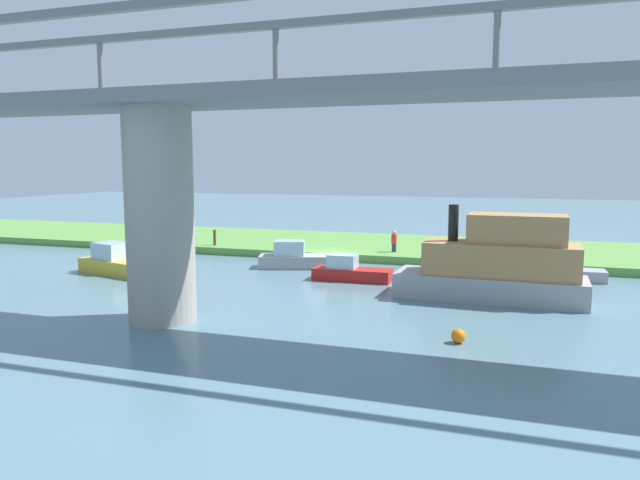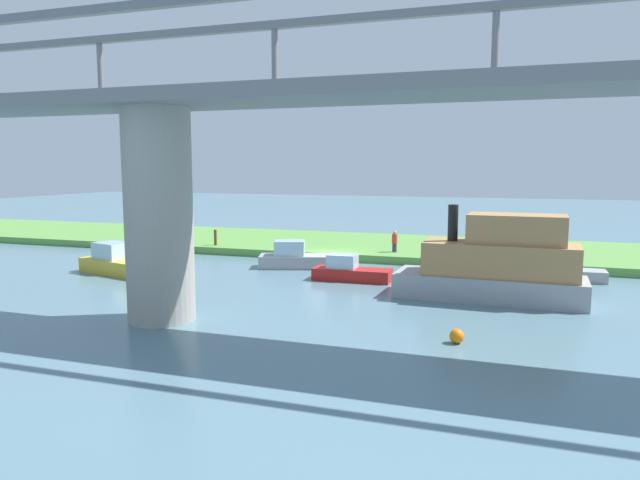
{
  "view_description": "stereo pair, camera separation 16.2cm",
  "coord_description": "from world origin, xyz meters",
  "px_view_note": "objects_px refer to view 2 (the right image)",
  "views": [
    {
      "loc": [
        -11.55,
        35.17,
        6.02
      ],
      "look_at": [
        -1.24,
        5.0,
        2.0
      ],
      "focal_mm": 33.17,
      "sensor_mm": 36.0,
      "label": 1
    },
    {
      "loc": [
        -11.71,
        35.11,
        6.02
      ],
      "look_at": [
        -1.24,
        5.0,
        2.0
      ],
      "focal_mm": 33.17,
      "sensor_mm": 36.0,
      "label": 2
    }
  ],
  "objects_px": {
    "person_on_bank": "(395,241)",
    "mooring_post": "(215,237)",
    "skiff_small": "(496,265)",
    "riverboat_paddlewheel": "(564,272)",
    "houseboat_blue": "(298,258)",
    "bridge_pylon": "(159,216)",
    "motorboat_red": "(350,271)",
    "marker_buoy": "(457,336)",
    "pontoon_yellow": "(119,263)"
  },
  "relations": [
    {
      "from": "riverboat_paddlewheel",
      "to": "skiff_small",
      "type": "bearing_deg",
      "value": 61.52
    },
    {
      "from": "houseboat_blue",
      "to": "marker_buoy",
      "type": "bearing_deg",
      "value": 130.77
    },
    {
      "from": "pontoon_yellow",
      "to": "riverboat_paddlewheel",
      "type": "relative_size",
      "value": 1.39
    },
    {
      "from": "person_on_bank",
      "to": "marker_buoy",
      "type": "bearing_deg",
      "value": 108.74
    },
    {
      "from": "riverboat_paddlewheel",
      "to": "marker_buoy",
      "type": "height_order",
      "value": "riverboat_paddlewheel"
    },
    {
      "from": "motorboat_red",
      "to": "riverboat_paddlewheel",
      "type": "distance_m",
      "value": 11.33
    },
    {
      "from": "motorboat_red",
      "to": "person_on_bank",
      "type": "bearing_deg",
      "value": -95.87
    },
    {
      "from": "marker_buoy",
      "to": "bridge_pylon",
      "type": "bearing_deg",
      "value": 3.41
    },
    {
      "from": "marker_buoy",
      "to": "riverboat_paddlewheel",
      "type": "bearing_deg",
      "value": -107.19
    },
    {
      "from": "mooring_post",
      "to": "bridge_pylon",
      "type": "bearing_deg",
      "value": 112.62
    },
    {
      "from": "skiff_small",
      "to": "marker_buoy",
      "type": "bearing_deg",
      "value": 83.07
    },
    {
      "from": "bridge_pylon",
      "to": "houseboat_blue",
      "type": "height_order",
      "value": "bridge_pylon"
    },
    {
      "from": "skiff_small",
      "to": "houseboat_blue",
      "type": "height_order",
      "value": "skiff_small"
    },
    {
      "from": "motorboat_red",
      "to": "pontoon_yellow",
      "type": "height_order",
      "value": "pontoon_yellow"
    },
    {
      "from": "skiff_small",
      "to": "motorboat_red",
      "type": "xyz_separation_m",
      "value": [
        7.48,
        -2.2,
        -1.09
      ]
    },
    {
      "from": "person_on_bank",
      "to": "mooring_post",
      "type": "bearing_deg",
      "value": 4.01
    },
    {
      "from": "houseboat_blue",
      "to": "pontoon_yellow",
      "type": "xyz_separation_m",
      "value": [
        8.86,
        5.06,
        0.04
      ]
    },
    {
      "from": "person_on_bank",
      "to": "motorboat_red",
      "type": "xyz_separation_m",
      "value": [
        0.78,
        7.56,
        -0.71
      ]
    },
    {
      "from": "skiff_small",
      "to": "houseboat_blue",
      "type": "distance_m",
      "value": 12.55
    },
    {
      "from": "riverboat_paddlewheel",
      "to": "houseboat_blue",
      "type": "bearing_deg",
      "value": 3.85
    },
    {
      "from": "skiff_small",
      "to": "pontoon_yellow",
      "type": "distance_m",
      "value": 20.37
    },
    {
      "from": "pontoon_yellow",
      "to": "riverboat_paddlewheel",
      "type": "height_order",
      "value": "pontoon_yellow"
    },
    {
      "from": "mooring_post",
      "to": "houseboat_blue",
      "type": "relative_size",
      "value": 0.21
    },
    {
      "from": "skiff_small",
      "to": "riverboat_paddlewheel",
      "type": "relative_size",
      "value": 2.15
    },
    {
      "from": "skiff_small",
      "to": "pontoon_yellow",
      "type": "bearing_deg",
      "value": 0.33
    },
    {
      "from": "skiff_small",
      "to": "marker_buoy",
      "type": "height_order",
      "value": "skiff_small"
    },
    {
      "from": "bridge_pylon",
      "to": "marker_buoy",
      "type": "distance_m",
      "value": 11.92
    },
    {
      "from": "mooring_post",
      "to": "pontoon_yellow",
      "type": "height_order",
      "value": "pontoon_yellow"
    },
    {
      "from": "marker_buoy",
      "to": "person_on_bank",
      "type": "bearing_deg",
      "value": -71.26
    },
    {
      "from": "bridge_pylon",
      "to": "marker_buoy",
      "type": "bearing_deg",
      "value": -176.59
    },
    {
      "from": "houseboat_blue",
      "to": "pontoon_yellow",
      "type": "bearing_deg",
      "value": 29.73
    },
    {
      "from": "skiff_small",
      "to": "riverboat_paddlewheel",
      "type": "distance_m",
      "value": 6.84
    },
    {
      "from": "houseboat_blue",
      "to": "marker_buoy",
      "type": "distance_m",
      "value": 16.23
    },
    {
      "from": "bridge_pylon",
      "to": "skiff_small",
      "type": "distance_m",
      "value": 14.78
    },
    {
      "from": "houseboat_blue",
      "to": "bridge_pylon",
      "type": "bearing_deg",
      "value": 87.06
    },
    {
      "from": "pontoon_yellow",
      "to": "marker_buoy",
      "type": "bearing_deg",
      "value": 159.6
    },
    {
      "from": "pontoon_yellow",
      "to": "houseboat_blue",
      "type": "bearing_deg",
      "value": -150.27
    },
    {
      "from": "person_on_bank",
      "to": "pontoon_yellow",
      "type": "bearing_deg",
      "value": 35.88
    },
    {
      "from": "skiff_small",
      "to": "pontoon_yellow",
      "type": "xyz_separation_m",
      "value": [
        20.35,
        0.12,
        -0.97
      ]
    },
    {
      "from": "riverboat_paddlewheel",
      "to": "marker_buoy",
      "type": "relative_size",
      "value": 7.82
    },
    {
      "from": "skiff_small",
      "to": "riverboat_paddlewheel",
      "type": "bearing_deg",
      "value": -118.48
    },
    {
      "from": "person_on_bank",
      "to": "skiff_small",
      "type": "xyz_separation_m",
      "value": [
        -6.7,
        9.76,
        0.38
      ]
    },
    {
      "from": "skiff_small",
      "to": "houseboat_blue",
      "type": "relative_size",
      "value": 1.64
    },
    {
      "from": "pontoon_yellow",
      "to": "motorboat_red",
      "type": "bearing_deg",
      "value": -169.8
    },
    {
      "from": "marker_buoy",
      "to": "pontoon_yellow",
      "type": "bearing_deg",
      "value": -20.4
    },
    {
      "from": "houseboat_blue",
      "to": "motorboat_red",
      "type": "height_order",
      "value": "houseboat_blue"
    },
    {
      "from": "pontoon_yellow",
      "to": "riverboat_paddlewheel",
      "type": "distance_m",
      "value": 24.33
    },
    {
      "from": "bridge_pylon",
      "to": "pontoon_yellow",
      "type": "height_order",
      "value": "bridge_pylon"
    },
    {
      "from": "person_on_bank",
      "to": "mooring_post",
      "type": "relative_size",
      "value": 1.28
    },
    {
      "from": "skiff_small",
      "to": "marker_buoy",
      "type": "relative_size",
      "value": 16.82
    }
  ]
}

